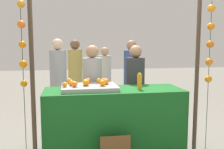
% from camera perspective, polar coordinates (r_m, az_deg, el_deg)
% --- Properties ---
extents(stall_counter, '(2.04, 0.73, 0.94)m').
position_cam_1_polar(stall_counter, '(3.96, 0.37, -9.97)').
color(stall_counter, '#196023').
rests_on(stall_counter, ground_plane).
extents(orange_tray, '(0.81, 0.61, 0.06)m').
position_cam_1_polar(orange_tray, '(3.83, -4.97, -2.83)').
color(orange_tray, '#9EA0A5').
rests_on(orange_tray, stall_counter).
extents(orange_0, '(0.09, 0.09, 0.09)m').
position_cam_1_polar(orange_0, '(3.96, -1.93, -1.43)').
color(orange_0, orange).
rests_on(orange_0, orange_tray).
extents(orange_1, '(0.08, 0.08, 0.08)m').
position_cam_1_polar(orange_1, '(4.02, -9.34, -1.41)').
color(orange_1, orange).
rests_on(orange_1, orange_tray).
extents(orange_2, '(0.09, 0.09, 0.09)m').
position_cam_1_polar(orange_2, '(3.75, -2.10, -1.87)').
color(orange_2, orange).
rests_on(orange_2, orange_tray).
extents(orange_3, '(0.09, 0.09, 0.09)m').
position_cam_1_polar(orange_3, '(3.89, -1.31, -1.56)').
color(orange_3, orange).
rests_on(orange_3, orange_tray).
extents(orange_4, '(0.08, 0.08, 0.08)m').
position_cam_1_polar(orange_4, '(4.03, -2.94, -1.35)').
color(orange_4, orange).
rests_on(orange_4, orange_tray).
extents(orange_5, '(0.08, 0.08, 0.08)m').
position_cam_1_polar(orange_5, '(3.83, -8.90, -1.84)').
color(orange_5, orange).
rests_on(orange_5, orange_tray).
extents(orange_6, '(0.09, 0.09, 0.09)m').
position_cam_1_polar(orange_6, '(3.87, -5.76, -1.63)').
color(orange_6, orange).
rests_on(orange_6, orange_tray).
extents(orange_7, '(0.09, 0.09, 0.09)m').
position_cam_1_polar(orange_7, '(3.71, -8.18, -2.08)').
color(orange_7, orange).
rests_on(orange_7, orange_tray).
extents(orange_8, '(0.07, 0.07, 0.07)m').
position_cam_1_polar(orange_8, '(3.73, -10.33, -2.16)').
color(orange_8, orange).
rests_on(orange_8, orange_tray).
extents(orange_9, '(0.08, 0.08, 0.08)m').
position_cam_1_polar(orange_9, '(4.00, -5.26, -1.38)').
color(orange_9, orange).
rests_on(orange_9, orange_tray).
extents(orange_10, '(0.09, 0.09, 0.09)m').
position_cam_1_polar(orange_10, '(3.78, -5.72, -1.82)').
color(orange_10, orange).
rests_on(orange_10, orange_tray).
extents(juice_bottle, '(0.07, 0.07, 0.24)m').
position_cam_1_polar(juice_bottle, '(3.83, 6.05, -1.55)').
color(juice_bottle, orange).
rests_on(juice_bottle, stall_counter).
extents(vendor_left, '(0.32, 0.32, 1.59)m').
position_cam_1_polar(vendor_left, '(4.43, -4.26, -4.59)').
color(vendor_left, '#99999E').
rests_on(vendor_left, ground_plane).
extents(vendor_right, '(0.32, 0.32, 1.59)m').
position_cam_1_polar(vendor_right, '(4.55, 5.10, -4.31)').
color(vendor_right, '#333338').
rests_on(vendor_right, ground_plane).
extents(crowd_person_0, '(0.34, 0.34, 1.68)m').
position_cam_1_polar(crowd_person_0, '(5.85, 4.23, -1.31)').
color(crowd_person_0, '#384C8C').
rests_on(crowd_person_0, ground_plane).
extents(crowd_person_1, '(0.30, 0.30, 1.52)m').
position_cam_1_polar(crowd_person_1, '(6.29, -1.57, -1.40)').
color(crowd_person_1, beige).
rests_on(crowd_person_1, ground_plane).
extents(crowd_person_2, '(0.34, 0.34, 1.69)m').
position_cam_1_polar(crowd_person_2, '(6.31, -8.00, -0.69)').
color(crowd_person_2, tan).
rests_on(crowd_person_2, ground_plane).
extents(crowd_person_3, '(0.34, 0.34, 1.71)m').
position_cam_1_polar(crowd_person_3, '(5.51, -11.64, -1.84)').
color(crowd_person_3, '#99999E').
rests_on(crowd_person_3, ground_plane).
extents(canopy_post_left, '(0.06, 0.06, 2.26)m').
position_cam_1_polar(canopy_post_left, '(3.39, -16.99, -1.73)').
color(canopy_post_left, '#473828').
rests_on(canopy_post_left, ground_plane).
extents(canopy_post_right, '(0.06, 0.06, 2.26)m').
position_cam_1_polar(canopy_post_right, '(3.79, 18.05, -0.87)').
color(canopy_post_right, '#473828').
rests_on(canopy_post_right, ground_plane).
extents(garland_strand_left, '(0.10, 0.11, 2.19)m').
position_cam_1_polar(garland_strand_left, '(3.37, -19.03, 6.21)').
color(garland_strand_left, '#2D4C23').
rests_on(garland_strand_left, ground_plane).
extents(garland_strand_right, '(0.11, 0.12, 2.19)m').
position_cam_1_polar(garland_strand_right, '(3.82, 20.66, 6.22)').
color(garland_strand_right, '#2D4C23').
rests_on(garland_strand_right, ground_plane).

